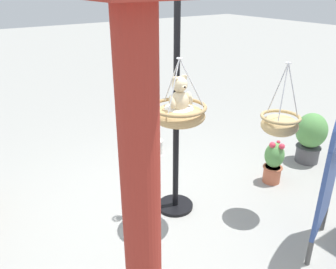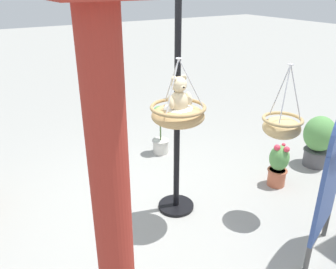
{
  "view_description": "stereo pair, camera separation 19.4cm",
  "coord_description": "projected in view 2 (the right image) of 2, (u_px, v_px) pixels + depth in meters",
  "views": [
    {
      "loc": [
        1.93,
        2.94,
        2.61
      ],
      "look_at": [
        -0.02,
        0.11,
        1.07
      ],
      "focal_mm": 37.0,
      "sensor_mm": 36.0,
      "label": 1
    },
    {
      "loc": [
        1.77,
        3.05,
        2.61
      ],
      "look_at": [
        -0.02,
        0.11,
        1.07
      ],
      "focal_mm": 37.0,
      "sensor_mm": 36.0,
      "label": 2
    }
  ],
  "objects": [
    {
      "name": "hanging_basket_with_teddy",
      "position": [
        178.0,
        114.0,
        3.53
      ],
      "size": [
        0.57,
        0.57,
        0.7
      ],
      "color": "tan"
    },
    {
      "name": "potted_plant_bushy_green",
      "position": [
        161.0,
        131.0,
        5.57
      ],
      "size": [
        0.28,
        0.28,
        0.81
      ],
      "color": "beige",
      "rests_on": "ground"
    },
    {
      "name": "teddy_bear",
      "position": [
        179.0,
        98.0,
        3.44
      ],
      "size": [
        0.28,
        0.24,
        0.4
      ],
      "color": "beige"
    },
    {
      "name": "potted_plant_flowering_red",
      "position": [
        319.0,
        139.0,
        5.17
      ],
      "size": [
        0.46,
        0.46,
        0.8
      ],
      "color": "#4C4C51",
      "rests_on": "ground"
    },
    {
      "name": "hanging_basket_left_high",
      "position": [
        282.0,
        126.0,
        3.71
      ],
      "size": [
        0.43,
        0.43,
        0.8
      ],
      "color": "tan"
    },
    {
      "name": "ground_plane",
      "position": [
        162.0,
        211.0,
        4.28
      ],
      "size": [
        40.0,
        40.0,
        0.0
      ],
      "primitive_type": "plane",
      "color": "gray"
    },
    {
      "name": "display_pole_central",
      "position": [
        177.0,
        152.0,
        4.03
      ],
      "size": [
        0.44,
        0.44,
        2.5
      ],
      "color": "black",
      "rests_on": "ground"
    },
    {
      "name": "potted_plant_fern_front",
      "position": [
        278.0,
        165.0,
        4.7
      ],
      "size": [
        0.27,
        0.27,
        0.63
      ],
      "color": "#BC6042",
      "rests_on": "ground"
    },
    {
      "name": "display_sign_board",
      "position": [
        333.0,
        170.0,
        3.24
      ],
      "size": [
        0.69,
        0.3,
        1.67
      ],
      "color": "#334C8C",
      "rests_on": "ground"
    }
  ]
}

